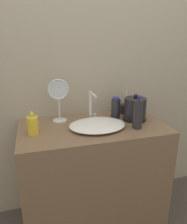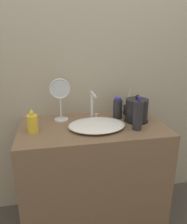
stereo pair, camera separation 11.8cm
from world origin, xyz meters
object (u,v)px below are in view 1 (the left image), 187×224
Objects in this scene: shampoo_bottle at (116,108)px; vanity_mirror at (59,98)px; hand_cream_bottle at (33,125)px; lotion_bottle at (138,114)px; faucet at (92,104)px; mouthwash_bottle at (135,105)px; electric_kettle at (135,110)px; toothbrush_cup at (125,108)px.

vanity_mirror reaches higher than shampoo_bottle.
shampoo_bottle is 0.64m from hand_cream_bottle.
vanity_mirror reaches higher than lotion_bottle.
vanity_mirror is at bearing 170.97° from faucet.
hand_cream_bottle reaches higher than mouthwash_bottle.
lotion_bottle reaches higher than mouthwash_bottle.
hand_cream_bottle is (-0.62, -0.15, -0.02)m from shampoo_bottle.
lotion_bottle is at bearing -42.99° from faucet.
faucet is 0.69× the size of vanity_mirror.
lotion_bottle is 1.42× the size of shampoo_bottle.
lotion_bottle is at bearing -113.70° from mouthwash_bottle.
electric_kettle is 0.57m from vanity_mirror.
faucet is at bearing -179.14° from shampoo_bottle.
lotion_bottle is 0.25m from shampoo_bottle.
lotion_bottle is 0.34m from mouthwash_bottle.
lotion_bottle is at bearing -98.66° from toothbrush_cup.
vanity_mirror is at bearing -175.93° from toothbrush_cup.
faucet is 0.94× the size of lotion_bottle.
mouthwash_bottle is at bearing 66.30° from lotion_bottle.
faucet is at bearing 18.93° from hand_cream_bottle.
vanity_mirror is at bearing -177.02° from mouthwash_bottle.
vanity_mirror reaches higher than hand_cream_bottle.
toothbrush_cup is 0.69× the size of vanity_mirror.
electric_kettle reaches higher than shampoo_bottle.
faucet is 1.09× the size of electric_kettle.
toothbrush_cup is at bearing 92.42° from electric_kettle.
shampoo_bottle is (-0.11, -0.07, 0.04)m from toothbrush_cup.
toothbrush_cup is 0.94× the size of lotion_bottle.
toothbrush_cup is (0.30, 0.08, -0.08)m from faucet.
shampoo_bottle is 0.21m from mouthwash_bottle.
faucet is 1.67× the size of mouthwash_bottle.
hand_cream_bottle is (-0.82, -0.22, -0.00)m from mouthwash_bottle.
hand_cream_bottle is at bearing -165.17° from mouthwash_bottle.
lotion_bottle reaches higher than shampoo_bottle.
electric_kettle is 0.74m from hand_cream_bottle.
toothbrush_cup reaches higher than hand_cream_bottle.
toothbrush_cup reaches higher than mouthwash_bottle.
electric_kettle is at bearing -15.38° from faucet.
toothbrush_cup is 0.32m from lotion_bottle.
mouthwash_bottle is at bearing 10.15° from faucet.
vanity_mirror reaches higher than electric_kettle.
hand_cream_bottle is at bearing 172.39° from lotion_bottle.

